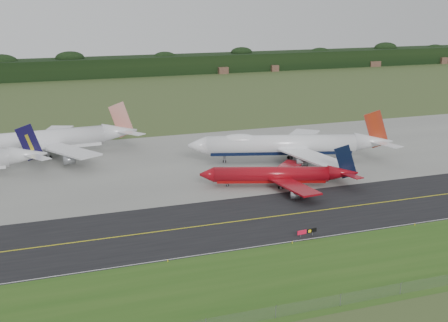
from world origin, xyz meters
TOP-DOWN VIEW (x-y plane):
  - ground at (0.00, 0.00)m, footprint 600.00×600.00m
  - grass_verge at (0.00, -35.00)m, footprint 400.00×30.00m
  - taxiway at (0.00, -4.00)m, footprint 400.00×32.00m
  - apron at (0.00, 51.00)m, footprint 400.00×78.00m
  - taxiway_centreline at (0.00, -4.00)m, footprint 400.00×0.40m
  - taxiway_edge_line at (0.00, -19.50)m, footprint 400.00×0.25m
  - perimeter_fence at (0.00, -48.00)m, footprint 320.00×0.10m
  - horizon_treeline at (0.00, 273.76)m, footprint 700.00×25.00m
  - jet_ba_747 at (27.04, 40.25)m, footprint 63.62×51.50m
  - jet_red_737 at (13.48, 17.51)m, footprint 42.32×33.53m
  - jet_star_tail at (-43.97, 73.29)m, footprint 62.05×51.85m
  - taxiway_sign at (3.35, -17.99)m, footprint 4.83×0.67m
  - edge_marker_left at (-28.62, -20.50)m, footprint 0.16×0.16m
  - edge_marker_center at (-1.42, -20.50)m, footprint 0.16×0.16m
  - edge_marker_right at (29.63, -20.50)m, footprint 0.16×0.16m

SIDE VIEW (x-z plane):
  - ground at x=0.00m, z-range 0.00..0.00m
  - grass_verge at x=0.00m, z-range 0.00..0.01m
  - apron at x=0.00m, z-range 0.00..0.01m
  - taxiway at x=0.00m, z-range 0.00..0.02m
  - taxiway_centreline at x=0.00m, z-range 0.03..0.03m
  - taxiway_edge_line at x=0.00m, z-range 0.03..0.03m
  - edge_marker_left at x=-28.62m, z-range 0.00..0.50m
  - edge_marker_center at x=-1.42m, z-range 0.00..0.50m
  - edge_marker_right at x=29.63m, z-range 0.00..0.50m
  - perimeter_fence at x=0.00m, z-range -158.90..161.10m
  - taxiway_sign at x=3.35m, z-range 0.33..1.94m
  - jet_red_737 at x=13.48m, z-range -2.63..9.13m
  - jet_star_tail at x=-43.97m, z-range -2.73..13.64m
  - horizon_treeline at x=0.00m, z-range -0.53..11.47m
  - jet_ba_747 at x=27.04m, z-range -2.60..13.70m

